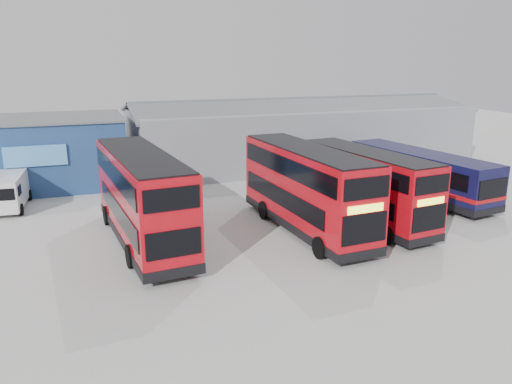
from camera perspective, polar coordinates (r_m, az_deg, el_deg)
name	(u,v)px	position (r m, az deg, el deg)	size (l,w,h in m)	color
ground_plane	(315,242)	(26.47, 6.78, -5.75)	(120.00, 120.00, 0.00)	#AFAFA9
office_block	(40,152)	(40.68, -23.50, 4.25)	(12.30, 8.32, 5.12)	navy
maintenance_shed	(297,133)	(46.73, 4.73, 6.75)	(30.50, 12.00, 5.89)	gray
double_decker_left	(143,199)	(26.09, -12.83, -0.82)	(3.71, 11.51, 4.79)	red
double_decker_centre	(306,190)	(27.50, 5.74, 0.21)	(3.32, 11.24, 4.70)	red
double_decker_right	(365,187)	(29.52, 12.41, 0.53)	(3.52, 10.27, 4.26)	red
single_decker_blue	(419,175)	(36.04, 18.10, 1.87)	(4.12, 11.97, 3.18)	#0C1036
panel_van	(7,190)	(35.42, -26.59, 0.22)	(2.49, 5.24, 2.23)	silver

